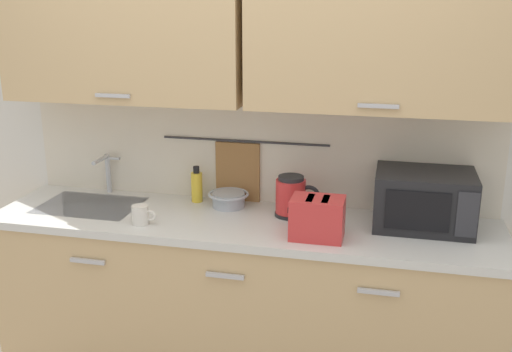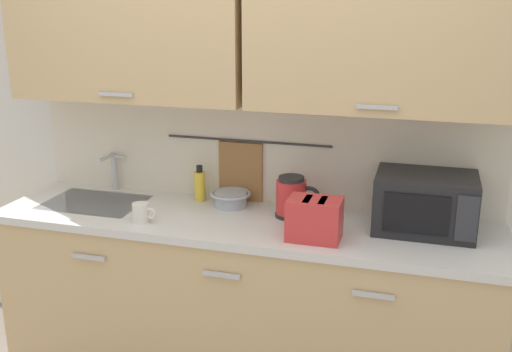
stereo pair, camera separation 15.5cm
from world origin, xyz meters
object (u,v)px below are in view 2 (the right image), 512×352
(electric_kettle, at_px, (292,197))
(toaster, at_px, (315,219))
(dish_soap_bottle, at_px, (200,185))
(microwave, at_px, (425,203))
(mug_near_sink, at_px, (141,213))
(mixing_bowl, at_px, (231,198))

(electric_kettle, relative_size, toaster, 0.89)
(dish_soap_bottle, xyz_separation_m, toaster, (0.70, -0.36, 0.01))
(electric_kettle, bearing_deg, microwave, 0.01)
(mug_near_sink, relative_size, toaster, 0.47)
(microwave, distance_m, mixing_bowl, 0.99)
(mixing_bowl, relative_size, toaster, 0.84)
(mug_near_sink, xyz_separation_m, toaster, (0.85, 0.03, 0.05))
(mug_near_sink, bearing_deg, microwave, 12.08)
(dish_soap_bottle, distance_m, mixing_bowl, 0.20)
(mug_near_sink, distance_m, mixing_bowl, 0.49)
(dish_soap_bottle, xyz_separation_m, mixing_bowl, (0.19, -0.04, -0.04))
(microwave, bearing_deg, mixing_bowl, 176.62)
(electric_kettle, height_order, mug_near_sink, electric_kettle)
(electric_kettle, xyz_separation_m, mixing_bowl, (-0.34, 0.06, -0.06))
(microwave, height_order, mixing_bowl, microwave)
(dish_soap_bottle, bearing_deg, mug_near_sink, -112.01)
(dish_soap_bottle, xyz_separation_m, mug_near_sink, (-0.16, -0.39, -0.04))
(electric_kettle, bearing_deg, dish_soap_bottle, 169.23)
(microwave, bearing_deg, mug_near_sink, -167.92)
(dish_soap_bottle, relative_size, mixing_bowl, 0.92)
(dish_soap_bottle, bearing_deg, microwave, -4.94)
(electric_kettle, relative_size, mug_near_sink, 1.89)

